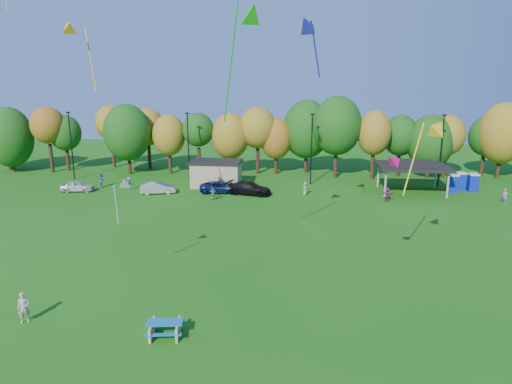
# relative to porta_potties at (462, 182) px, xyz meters

# --- Properties ---
(ground) EXTENTS (160.00, 160.00, 0.00)m
(ground) POSITION_rel_porta_potties_xyz_m (-20.30, -38.15, -1.10)
(ground) COLOR #19600F
(ground) RESTS_ON ground
(tree_line) EXTENTS (93.57, 10.55, 11.15)m
(tree_line) POSITION_rel_porta_potties_xyz_m (-21.32, 7.37, 4.82)
(tree_line) COLOR black
(tree_line) RESTS_ON ground
(lamp_posts) EXTENTS (64.50, 0.25, 9.09)m
(lamp_posts) POSITION_rel_porta_potties_xyz_m (-18.30, 1.85, 3.80)
(lamp_posts) COLOR black
(lamp_posts) RESTS_ON ground
(utility_building) EXTENTS (6.30, 4.30, 3.25)m
(utility_building) POSITION_rel_porta_potties_xyz_m (-30.30, -0.15, 0.54)
(utility_building) COLOR tan
(utility_building) RESTS_ON ground
(pavilion) EXTENTS (8.20, 6.20, 3.77)m
(pavilion) POSITION_rel_porta_potties_xyz_m (-6.30, -1.15, 2.13)
(pavilion) COLOR tan
(pavilion) RESTS_ON ground
(porta_potties) EXTENTS (3.75, 2.37, 2.18)m
(porta_potties) POSITION_rel_porta_potties_xyz_m (0.00, 0.00, 0.00)
(porta_potties) COLOR #0D22B2
(porta_potties) RESTS_ON ground
(picnic_table) EXTENTS (2.12, 1.84, 0.83)m
(picnic_table) POSITION_rel_porta_potties_xyz_m (-26.75, -34.97, -0.61)
(picnic_table) COLOR tan
(picnic_table) RESTS_ON ground
(kite_flyer) EXTENTS (0.79, 0.70, 1.82)m
(kite_flyer) POSITION_rel_porta_potties_xyz_m (-35.03, -34.39, -0.19)
(kite_flyer) COLOR #C6A694
(kite_flyer) RESTS_ON ground
(car_a) EXTENTS (4.16, 2.29, 1.34)m
(car_a) POSITION_rel_porta_potties_xyz_m (-46.54, -4.79, -0.43)
(car_a) COLOR silver
(car_a) RESTS_ON ground
(car_b) EXTENTS (4.39, 2.63, 1.37)m
(car_b) POSITION_rel_porta_potties_xyz_m (-36.53, -4.83, -0.41)
(car_b) COLOR #A7A8AC
(car_b) RESTS_ON ground
(car_c) EXTENTS (5.02, 2.63, 1.35)m
(car_c) POSITION_rel_porta_potties_xyz_m (-29.22, -3.66, -0.42)
(car_c) COLOR navy
(car_c) RESTS_ON ground
(car_d) EXTENTS (5.60, 3.25, 1.53)m
(car_d) POSITION_rel_porta_potties_xyz_m (-25.61, -4.21, -0.33)
(car_d) COLOR black
(car_d) RESTS_ON ground
(far_person_0) EXTENTS (1.04, 1.09, 1.78)m
(far_person_0) POSITION_rel_porta_potties_xyz_m (-44.53, -2.35, -0.21)
(far_person_0) COLOR #455299
(far_person_0) RESTS_ON ground
(far_person_1) EXTENTS (1.53, 0.54, 1.63)m
(far_person_1) POSITION_rel_porta_potties_xyz_m (-9.98, -5.97, -0.28)
(far_person_1) COLOR #86376E
(far_person_1) RESTS_ON ground
(far_person_2) EXTENTS (0.82, 0.92, 1.58)m
(far_person_2) POSITION_rel_porta_potties_xyz_m (-19.05, -3.90, -0.31)
(far_person_2) COLOR tan
(far_person_2) RESTS_ON ground
(far_person_3) EXTENTS (0.84, 1.18, 1.64)m
(far_person_3) POSITION_rel_porta_potties_xyz_m (-40.54, -3.49, -0.28)
(far_person_3) COLOR #4C77A9
(far_person_3) RESTS_ON ground
(far_person_4) EXTENTS (0.69, 0.73, 1.67)m
(far_person_4) POSITION_rel_porta_potties_xyz_m (2.73, -5.52, -0.26)
(far_person_4) COLOR #BC5CC4
(far_person_4) RESTS_ON ground
(far_person_5) EXTENTS (0.91, 0.41, 1.53)m
(far_person_5) POSITION_rel_porta_potties_xyz_m (-29.38, -7.31, -0.33)
(far_person_5) COLOR #6D8551
(far_person_5) RESTS_ON ground
(kite_0) EXTENTS (2.20, 2.83, 4.64)m
(kite_0) POSITION_rel_porta_potties_xyz_m (-19.49, -21.23, 16.06)
(kite_0) COLOR navy
(kite_1) EXTENTS (2.44, 2.89, 5.39)m
(kite_1) POSITION_rel_porta_potties_xyz_m (-36.38, -23.35, 15.82)
(kite_1) COLOR orange
(kite_2) EXTENTS (1.17, 2.08, 3.35)m
(kite_2) POSITION_rel_porta_potties_xyz_m (-30.98, -28.73, 5.80)
(kite_2) COLOR #B4B4B4
(kite_8) EXTENTS (2.78, 4.09, 7.40)m
(kite_8) POSITION_rel_porta_potties_xyz_m (-22.90, -27.29, 16.07)
(kite_8) COLOR #19B017
(kite_11) EXTENTS (1.39, 1.30, 1.13)m
(kite_11) POSITION_rel_porta_potties_xyz_m (-14.50, -29.84, 7.78)
(kite_11) COLOR #C50A53
(kite_14) EXTENTS (2.79, 2.70, 5.44)m
(kite_14) POSITION_rel_porta_potties_xyz_m (-11.24, -26.65, 9.29)
(kite_14) COLOR yellow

